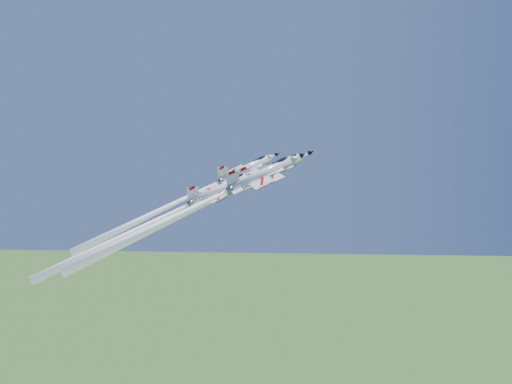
{
  "coord_description": "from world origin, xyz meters",
  "views": [
    {
      "loc": [
        6.13,
        -117.51,
        102.37
      ],
      "look_at": [
        0.0,
        0.0,
        86.58
      ],
      "focal_mm": 40.0,
      "sensor_mm": 36.0,
      "label": 1
    }
  ],
  "objects_px": {
    "jet_left": "(185,198)",
    "jet_slot": "(157,220)",
    "jet_lead": "(200,206)",
    "jet_right": "(196,207)"
  },
  "relations": [
    {
      "from": "jet_lead",
      "to": "jet_left",
      "type": "relative_size",
      "value": 1.19
    },
    {
      "from": "jet_left",
      "to": "jet_slot",
      "type": "xyz_separation_m",
      "value": [
        -3.99,
        -9.47,
        -3.0
      ]
    },
    {
      "from": "jet_left",
      "to": "jet_slot",
      "type": "distance_m",
      "value": 10.71
    },
    {
      "from": "jet_left",
      "to": "jet_right",
      "type": "relative_size",
      "value": 0.93
    },
    {
      "from": "jet_left",
      "to": "jet_right",
      "type": "bearing_deg",
      "value": -2.5
    },
    {
      "from": "jet_left",
      "to": "jet_slot",
      "type": "bearing_deg",
      "value": -45.35
    },
    {
      "from": "jet_slot",
      "to": "jet_left",
      "type": "bearing_deg",
      "value": 134.65
    },
    {
      "from": "jet_lead",
      "to": "jet_right",
      "type": "xyz_separation_m",
      "value": [
        0.37,
        -8.16,
        1.18
      ]
    },
    {
      "from": "jet_lead",
      "to": "jet_slot",
      "type": "height_order",
      "value": "jet_lead"
    },
    {
      "from": "jet_lead",
      "to": "jet_slot",
      "type": "bearing_deg",
      "value": -73.75
    }
  ]
}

